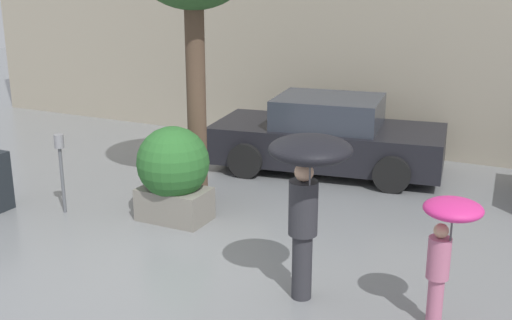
{
  "coord_description": "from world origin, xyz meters",
  "views": [
    {
      "loc": [
        4.29,
        -5.83,
        3.5
      ],
      "look_at": [
        0.61,
        1.6,
        1.05
      ],
      "focal_mm": 45.0,
      "sensor_mm": 36.0,
      "label": 1
    }
  ],
  "objects_px": {
    "parked_car_near": "(328,137)",
    "planter_box": "(173,171)",
    "person_child": "(447,234)",
    "person_adult": "(308,176)",
    "parking_meter": "(60,157)"
  },
  "relations": [
    {
      "from": "person_adult",
      "to": "parking_meter",
      "type": "distance_m",
      "value": 4.41
    },
    {
      "from": "person_adult",
      "to": "person_child",
      "type": "xyz_separation_m",
      "value": [
        1.44,
        0.08,
        -0.41
      ]
    },
    {
      "from": "person_adult",
      "to": "person_child",
      "type": "bearing_deg",
      "value": 46.17
    },
    {
      "from": "person_child",
      "to": "parked_car_near",
      "type": "bearing_deg",
      "value": 138.65
    },
    {
      "from": "planter_box",
      "to": "parking_meter",
      "type": "bearing_deg",
      "value": -163.54
    },
    {
      "from": "parked_car_near",
      "to": "planter_box",
      "type": "bearing_deg",
      "value": 152.65
    },
    {
      "from": "parked_car_near",
      "to": "person_adult",
      "type": "bearing_deg",
      "value": -170.81
    },
    {
      "from": "planter_box",
      "to": "person_adult",
      "type": "xyz_separation_m",
      "value": [
        2.62,
        -1.4,
        0.71
      ]
    },
    {
      "from": "person_child",
      "to": "person_adult",
      "type": "bearing_deg",
      "value": -160.38
    },
    {
      "from": "parked_car_near",
      "to": "parking_meter",
      "type": "bearing_deg",
      "value": 135.32
    },
    {
      "from": "person_child",
      "to": "parked_car_near",
      "type": "height_order",
      "value": "person_child"
    },
    {
      "from": "planter_box",
      "to": "person_child",
      "type": "bearing_deg",
      "value": -18.08
    },
    {
      "from": "planter_box",
      "to": "person_child",
      "type": "distance_m",
      "value": 4.28
    },
    {
      "from": "planter_box",
      "to": "person_adult",
      "type": "relative_size",
      "value": 0.74
    },
    {
      "from": "person_adult",
      "to": "parking_meter",
      "type": "xyz_separation_m",
      "value": [
        -4.27,
        0.92,
        -0.58
      ]
    }
  ]
}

